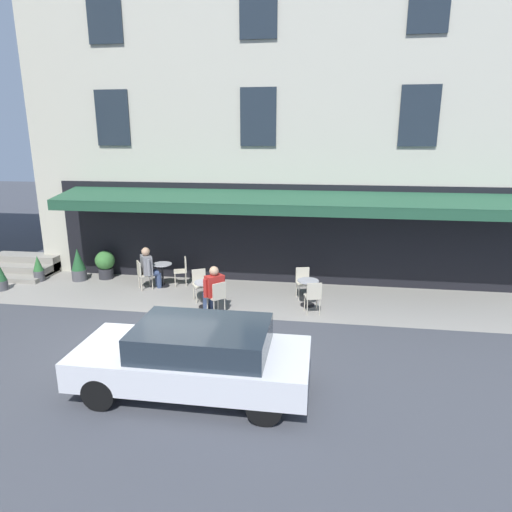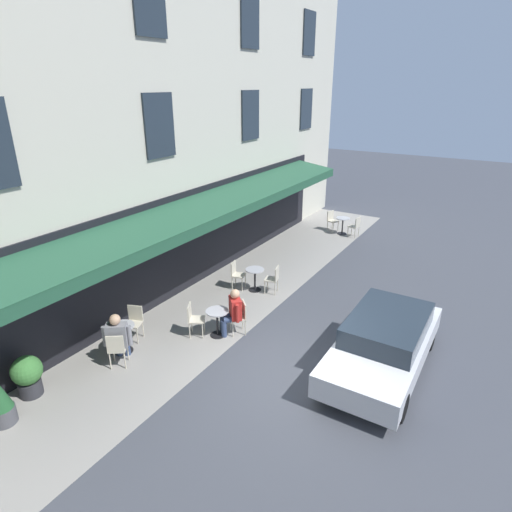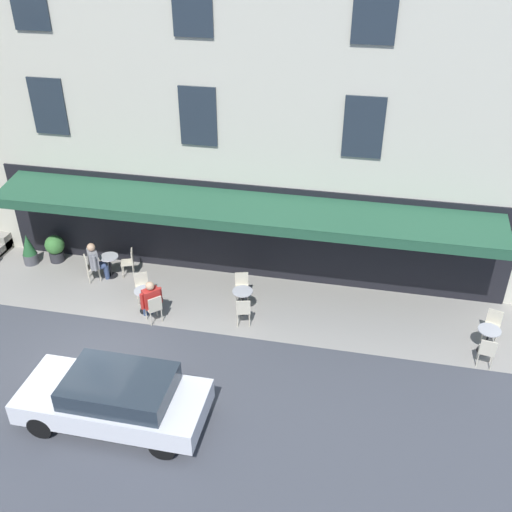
% 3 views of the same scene
% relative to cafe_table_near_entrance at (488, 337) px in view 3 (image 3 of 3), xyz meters
% --- Properties ---
extents(ground_plane, '(70.00, 70.00, 0.00)m').
position_rel_cafe_table_near_entrance_xyz_m(ground_plane, '(10.18, 2.57, -0.49)').
color(ground_plane, '#42444C').
extents(sidewalk_cafe_terrace, '(20.50, 3.20, 0.01)m').
position_rel_cafe_table_near_entrance_xyz_m(sidewalk_cafe_terrace, '(6.93, -0.83, -0.49)').
color(sidewalk_cafe_terrace, gray).
rests_on(sidewalk_cafe_terrace, ground_plane).
extents(cafe_building_facade, '(20.00, 10.70, 15.00)m').
position_rel_cafe_table_near_entrance_xyz_m(cafe_building_facade, '(6.18, -6.92, 7.00)').
color(cafe_building_facade, beige).
rests_on(cafe_building_facade, ground_plane).
extents(cafe_table_near_entrance, '(0.60, 0.60, 0.75)m').
position_rel_cafe_table_near_entrance_xyz_m(cafe_table_near_entrance, '(0.00, 0.00, 0.00)').
color(cafe_table_near_entrance, black).
rests_on(cafe_table_near_entrance, ground_plane).
extents(cafe_chair_cream_corner_right, '(0.46, 0.46, 0.91)m').
position_rel_cafe_table_near_entrance_xyz_m(cafe_chair_cream_corner_right, '(0.10, 0.62, 0.06)').
color(cafe_chair_cream_corner_right, beige).
rests_on(cafe_chair_cream_corner_right, ground_plane).
extents(cafe_chair_cream_under_awning, '(0.51, 0.51, 0.91)m').
position_rel_cafe_table_near_entrance_xyz_m(cafe_chair_cream_under_awning, '(-0.20, -0.60, 0.06)').
color(cafe_chair_cream_under_awning, beige).
rests_on(cafe_chair_cream_under_awning, ground_plane).
extents(cafe_table_mid_terrace, '(0.60, 0.60, 0.75)m').
position_rel_cafe_table_near_entrance_xyz_m(cafe_table_mid_terrace, '(6.81, -0.40, 0.00)').
color(cafe_table_mid_terrace, black).
rests_on(cafe_table_mid_terrace, ground_plane).
extents(cafe_chair_cream_back_row, '(0.49, 0.49, 0.91)m').
position_rel_cafe_table_near_entrance_xyz_m(cafe_chair_cream_back_row, '(6.65, 0.22, 0.06)').
color(cafe_chair_cream_back_row, beige).
rests_on(cafe_chair_cream_back_row, ground_plane).
extents(cafe_chair_cream_near_door, '(0.49, 0.49, 0.91)m').
position_rel_cafe_table_near_entrance_xyz_m(cafe_chair_cream_near_door, '(6.97, -1.01, 0.06)').
color(cafe_chair_cream_near_door, beige).
rests_on(cafe_chair_cream_near_door, ground_plane).
extents(cafe_table_streetside, '(0.60, 0.60, 0.75)m').
position_rel_cafe_table_near_entrance_xyz_m(cafe_table_streetside, '(9.62, 0.17, 0.00)').
color(cafe_table_streetside, black).
rests_on(cafe_table_streetside, ground_plane).
extents(cafe_chair_cream_corner_left, '(0.57, 0.57, 0.91)m').
position_rel_cafe_table_near_entrance_xyz_m(cafe_chair_cream_corner_left, '(9.17, 0.61, 0.06)').
color(cafe_chair_cream_corner_left, beige).
rests_on(cafe_chair_cream_corner_left, ground_plane).
extents(cafe_chair_cream_kerbside, '(0.55, 0.55, 0.91)m').
position_rel_cafe_table_near_entrance_xyz_m(cafe_chair_cream_kerbside, '(9.93, -0.38, 0.06)').
color(cafe_chair_cream_kerbside, beige).
rests_on(cafe_chair_cream_kerbside, ground_plane).
extents(cafe_table_far_end, '(0.60, 0.60, 0.75)m').
position_rel_cafe_table_near_entrance_xyz_m(cafe_table_far_end, '(11.44, -1.40, 0.00)').
color(cafe_table_far_end, black).
rests_on(cafe_table_far_end, ground_plane).
extents(cafe_chair_cream_facing_street, '(0.56, 0.56, 0.91)m').
position_rel_cafe_table_near_entrance_xyz_m(cafe_chair_cream_facing_street, '(11.95, -1.03, 0.06)').
color(cafe_chair_cream_facing_street, beige).
rests_on(cafe_chair_cream_facing_street, ground_plane).
extents(cafe_chair_cream_by_window, '(0.51, 0.51, 0.91)m').
position_rel_cafe_table_near_entrance_xyz_m(cafe_chair_cream_by_window, '(10.84, -1.62, 0.06)').
color(cafe_chair_cream_by_window, beige).
rests_on(cafe_chair_cream_by_window, ground_plane).
extents(seated_patron_in_grey, '(0.66, 0.64, 1.33)m').
position_rel_cafe_table_near_entrance_xyz_m(seated_patron_in_grey, '(11.78, -1.16, 0.22)').
color(seated_patron_in_grey, navy).
rests_on(seated_patron_in_grey, ground_plane).
extents(seated_companion_in_red, '(0.64, 0.64, 1.31)m').
position_rel_cafe_table_near_entrance_xyz_m(seated_companion_in_red, '(9.33, 0.46, 0.21)').
color(seated_companion_in_red, navy).
rests_on(seated_companion_in_red, ground_plane).
extents(potted_plant_under_sign, '(0.48, 0.48, 1.09)m').
position_rel_cafe_table_near_entrance_xyz_m(potted_plant_under_sign, '(14.40, -1.58, 0.04)').
color(potted_plant_under_sign, '#4C4C51').
rests_on(potted_plant_under_sign, ground_plane).
extents(potted_plant_mid_terrace, '(0.64, 0.64, 0.95)m').
position_rel_cafe_table_near_entrance_xyz_m(potted_plant_mid_terrace, '(13.63, -1.90, 0.03)').
color(potted_plant_mid_terrace, '#2D2D33').
rests_on(potted_plant_mid_terrace, ground_plane).
extents(parked_car_white, '(4.30, 1.81, 1.33)m').
position_rel_cafe_table_near_entrance_xyz_m(parked_car_white, '(8.71, 4.30, 0.22)').
color(parked_car_white, silver).
rests_on(parked_car_white, ground_plane).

